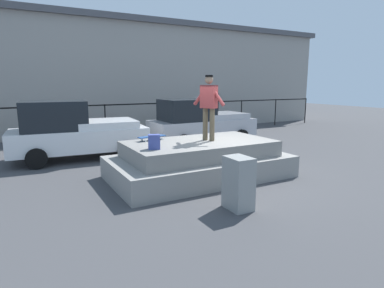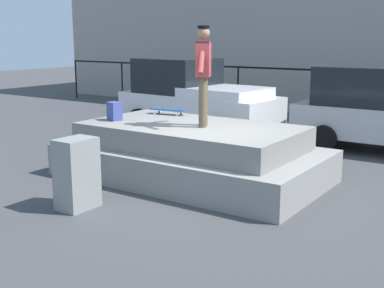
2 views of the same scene
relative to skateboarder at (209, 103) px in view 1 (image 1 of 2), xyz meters
name	(u,v)px [view 1 (image 1 of 2)]	position (x,y,z in m)	size (l,w,h in m)	color
ground_plane	(225,176)	(0.40, -0.28, -2.06)	(60.00, 60.00, 0.00)	#424244
concrete_ledge	(200,161)	(-0.27, 0.02, -1.60)	(4.85, 2.70, 1.02)	gray
skateboarder	(209,103)	(0.00, 0.00, 0.00)	(0.53, 0.92, 1.79)	brown
skateboard	(152,137)	(-1.37, 0.77, -0.94)	(0.83, 0.32, 0.12)	#264C8C
backpack	(154,142)	(-1.79, -0.41, -0.86)	(0.28, 0.20, 0.36)	#3F4C99
car_white_pickup_near	(75,131)	(-2.92, 4.02, -1.08)	(4.62, 2.38, 2.02)	white
car_silver_pickup_mid	(200,122)	(2.27, 4.39, -1.11)	(4.55, 2.07, 1.94)	#B7B7BC
utility_box	(238,183)	(-0.75, -2.40, -1.51)	(0.44, 0.60, 1.10)	gray
fence_row	(132,112)	(0.40, 7.74, -0.86)	(24.06, 0.06, 1.63)	black
warehouse_building	(103,77)	(0.40, 13.21, 0.95)	(27.26, 8.91, 6.00)	gray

